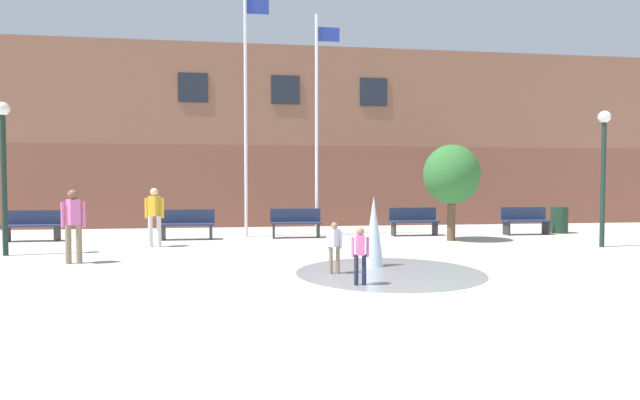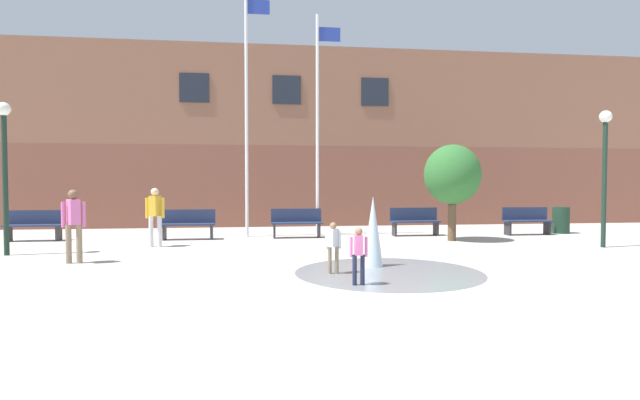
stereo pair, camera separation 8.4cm
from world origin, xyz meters
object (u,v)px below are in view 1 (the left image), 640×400
(lamp_post_right_lane, at_px, (604,158))
(park_bench_under_left_flagpole, at_px, (296,222))
(park_bench_center, at_px, (414,221))
(street_tree_near_building, at_px, (452,175))
(child_with_pink_shirt, at_px, (360,251))
(flagpole_left, at_px, (247,105))
(park_bench_left_of_flagpoles, at_px, (188,224))
(park_bench_far_left, at_px, (33,225))
(teen_by_trashcan, at_px, (73,220))
(flagpole_right, at_px, (318,118))
(lamp_post_left_lane, at_px, (3,155))
(trash_can, at_px, (559,220))
(child_in_fountain, at_px, (334,244))
(adult_watching, at_px, (154,212))
(park_bench_under_right_flagpole, at_px, (525,220))

(lamp_post_right_lane, bearing_deg, park_bench_under_left_flagpole, 157.11)
(park_bench_center, distance_m, street_tree_near_building, 2.24)
(child_with_pink_shirt, bearing_deg, flagpole_left, 17.84)
(park_bench_left_of_flagpoles, relative_size, child_with_pink_shirt, 1.62)
(park_bench_far_left, bearing_deg, teen_by_trashcan, -59.31)
(park_bench_under_left_flagpole, height_order, flagpole_right, flagpole_right)
(lamp_post_left_lane, distance_m, trash_can, 16.68)
(child_in_fountain, xyz_separation_m, teen_by_trashcan, (-5.36, 1.92, 0.35))
(trash_can, bearing_deg, park_bench_under_left_flagpole, -178.77)
(park_bench_far_left, height_order, child_with_pink_shirt, child_with_pink_shirt)
(park_bench_under_left_flagpole, bearing_deg, lamp_post_left_lane, -158.07)
(teen_by_trashcan, height_order, flagpole_left, flagpole_left)
(park_bench_under_left_flagpole, bearing_deg, park_bench_left_of_flagpoles, -178.80)
(child_in_fountain, relative_size, lamp_post_left_lane, 0.27)
(teen_by_trashcan, bearing_deg, adult_watching, 120.76)
(park_bench_left_of_flagpoles, xyz_separation_m, street_tree_near_building, (7.84, -1.36, 1.48))
(lamp_post_right_lane, relative_size, trash_can, 4.06)
(park_bench_left_of_flagpoles, relative_size, child_in_fountain, 1.62)
(park_bench_under_right_flagpole, bearing_deg, lamp_post_left_lane, -169.37)
(adult_watching, relative_size, flagpole_left, 0.20)
(child_in_fountain, height_order, lamp_post_right_lane, lamp_post_right_lane)
(lamp_post_right_lane, bearing_deg, flagpole_left, 157.76)
(flagpole_right, xyz_separation_m, lamp_post_right_lane, (7.22, -3.89, -1.41))
(park_bench_far_left, height_order, park_bench_left_of_flagpoles, same)
(park_bench_left_of_flagpoles, distance_m, park_bench_center, 7.20)
(lamp_post_right_lane, bearing_deg, park_bench_left_of_flagpoles, 163.71)
(park_bench_far_left, bearing_deg, adult_watching, -25.99)
(child_with_pink_shirt, bearing_deg, park_bench_far_left, 51.54)
(flagpole_left, height_order, lamp_post_right_lane, flagpole_left)
(park_bench_under_right_flagpole, relative_size, flagpole_right, 0.22)
(park_bench_under_left_flagpole, xyz_separation_m, park_bench_center, (3.88, 0.11, 0.00))
(park_bench_center, height_order, park_bench_under_right_flagpole, same)
(lamp_post_left_lane, xyz_separation_m, trash_can, (16.27, 3.09, -1.95))
(trash_can, bearing_deg, flagpole_left, 178.26)
(adult_watching, xyz_separation_m, teen_by_trashcan, (-1.19, -2.58, 0.00))
(park_bench_center, distance_m, flagpole_right, 4.59)
(park_bench_far_left, relative_size, teen_by_trashcan, 1.01)
(park_bench_under_right_flagpole, distance_m, trash_can, 1.45)
(park_bench_under_right_flagpole, bearing_deg, adult_watching, -171.96)
(park_bench_under_left_flagpole, height_order, child_with_pink_shirt, child_with_pink_shirt)
(lamp_post_left_lane, bearing_deg, park_bench_center, 15.20)
(park_bench_far_left, relative_size, child_in_fountain, 1.62)
(flagpole_right, bearing_deg, adult_watching, -154.36)
(adult_watching, height_order, street_tree_near_building, street_tree_near_building)
(park_bench_under_left_flagpole, bearing_deg, lamp_post_right_lane, -22.89)
(park_bench_under_left_flagpole, bearing_deg, street_tree_near_building, -17.54)
(park_bench_center, relative_size, flagpole_right, 0.22)
(child_in_fountain, height_order, child_with_pink_shirt, same)
(flagpole_right, bearing_deg, child_with_pink_shirt, -92.14)
(park_bench_far_left, height_order, adult_watching, adult_watching)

